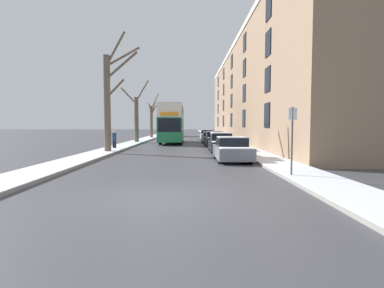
{
  "coord_description": "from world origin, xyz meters",
  "views": [
    {
      "loc": [
        0.85,
        -8.36,
        2.01
      ],
      "look_at": [
        1.16,
        21.29,
        0.2
      ],
      "focal_mm": 28.0,
      "sensor_mm": 36.0,
      "label": 1
    }
  ],
  "objects_px": {
    "parked_car_0": "(232,149)",
    "oncoming_van": "(179,129)",
    "pedestrian_left_sidewalk": "(114,139)",
    "bare_tree_left_0": "(109,98)",
    "parked_car_1": "(221,143)",
    "parked_car_4": "(207,135)",
    "parked_car_3": "(210,137)",
    "bare_tree_left_2": "(152,119)",
    "street_sign_post": "(292,138)",
    "double_decker_bus": "(172,122)",
    "bare_tree_left_1": "(136,117)",
    "parked_car_2": "(214,139)"
  },
  "relations": [
    {
      "from": "parked_car_2",
      "to": "double_decker_bus",
      "type": "bearing_deg",
      "value": 128.71
    },
    {
      "from": "bare_tree_left_1",
      "to": "street_sign_post",
      "type": "bearing_deg",
      "value": -67.1
    },
    {
      "from": "bare_tree_left_2",
      "to": "street_sign_post",
      "type": "height_order",
      "value": "bare_tree_left_2"
    },
    {
      "from": "bare_tree_left_0",
      "to": "parked_car_0",
      "type": "height_order",
      "value": "bare_tree_left_0"
    },
    {
      "from": "bare_tree_left_2",
      "to": "street_sign_post",
      "type": "bearing_deg",
      "value": -75.02
    },
    {
      "from": "parked_car_0",
      "to": "parked_car_1",
      "type": "distance_m",
      "value": 5.92
    },
    {
      "from": "parked_car_0",
      "to": "parked_car_3",
      "type": "relative_size",
      "value": 0.98
    },
    {
      "from": "parked_car_0",
      "to": "street_sign_post",
      "type": "height_order",
      "value": "street_sign_post"
    },
    {
      "from": "parked_car_0",
      "to": "oncoming_van",
      "type": "height_order",
      "value": "oncoming_van"
    },
    {
      "from": "double_decker_bus",
      "to": "parked_car_1",
      "type": "xyz_separation_m",
      "value": [
        4.43,
        -11.7,
        -1.78
      ]
    },
    {
      "from": "bare_tree_left_1",
      "to": "bare_tree_left_2",
      "type": "xyz_separation_m",
      "value": [
        0.21,
        12.85,
        0.03
      ]
    },
    {
      "from": "double_decker_bus",
      "to": "pedestrian_left_sidewalk",
      "type": "height_order",
      "value": "double_decker_bus"
    },
    {
      "from": "double_decker_bus",
      "to": "parked_car_3",
      "type": "xyz_separation_m",
      "value": [
        4.43,
        0.85,
        -1.85
      ]
    },
    {
      "from": "parked_car_3",
      "to": "street_sign_post",
      "type": "relative_size",
      "value": 1.62
    },
    {
      "from": "double_decker_bus",
      "to": "street_sign_post",
      "type": "xyz_separation_m",
      "value": [
        5.82,
        -23.66,
        -0.91
      ]
    },
    {
      "from": "street_sign_post",
      "to": "parked_car_3",
      "type": "bearing_deg",
      "value": 93.24
    },
    {
      "from": "double_decker_bus",
      "to": "parked_car_2",
      "type": "relative_size",
      "value": 2.3
    },
    {
      "from": "parked_car_1",
      "to": "double_decker_bus",
      "type": "bearing_deg",
      "value": 110.72
    },
    {
      "from": "parked_car_1",
      "to": "pedestrian_left_sidewalk",
      "type": "height_order",
      "value": "pedestrian_left_sidewalk"
    },
    {
      "from": "parked_car_1",
      "to": "parked_car_4",
      "type": "relative_size",
      "value": 0.96
    },
    {
      "from": "parked_car_3",
      "to": "oncoming_van",
      "type": "xyz_separation_m",
      "value": [
        -4.42,
        20.88,
        0.74
      ]
    },
    {
      "from": "street_sign_post",
      "to": "bare_tree_left_1",
      "type": "bearing_deg",
      "value": 112.9
    },
    {
      "from": "bare_tree_left_2",
      "to": "parked_car_3",
      "type": "relative_size",
      "value": 1.66
    },
    {
      "from": "bare_tree_left_0",
      "to": "bare_tree_left_1",
      "type": "relative_size",
      "value": 1.23
    },
    {
      "from": "parked_car_4",
      "to": "oncoming_van",
      "type": "height_order",
      "value": "oncoming_van"
    },
    {
      "from": "street_sign_post",
      "to": "oncoming_van",
      "type": "bearing_deg",
      "value": 97.3
    },
    {
      "from": "parked_car_0",
      "to": "parked_car_4",
      "type": "bearing_deg",
      "value": 90.0
    },
    {
      "from": "bare_tree_left_0",
      "to": "double_decker_bus",
      "type": "height_order",
      "value": "bare_tree_left_0"
    },
    {
      "from": "pedestrian_left_sidewalk",
      "to": "bare_tree_left_0",
      "type": "bearing_deg",
      "value": 110.22
    },
    {
      "from": "bare_tree_left_0",
      "to": "pedestrian_left_sidewalk",
      "type": "bearing_deg",
      "value": 97.98
    },
    {
      "from": "bare_tree_left_2",
      "to": "double_decker_bus",
      "type": "bearing_deg",
      "value": -72.88
    },
    {
      "from": "street_sign_post",
      "to": "parked_car_2",
      "type": "bearing_deg",
      "value": 94.38
    },
    {
      "from": "parked_car_2",
      "to": "oncoming_van",
      "type": "distance_m",
      "value": 27.61
    },
    {
      "from": "parked_car_0",
      "to": "double_decker_bus",
      "type": "bearing_deg",
      "value": 104.1
    },
    {
      "from": "bare_tree_left_0",
      "to": "parked_car_0",
      "type": "xyz_separation_m",
      "value": [
        8.3,
        -4.76,
        -3.38
      ]
    },
    {
      "from": "bare_tree_left_1",
      "to": "bare_tree_left_2",
      "type": "height_order",
      "value": "bare_tree_left_2"
    },
    {
      "from": "bare_tree_left_2",
      "to": "street_sign_post",
      "type": "xyz_separation_m",
      "value": [
        9.75,
        -36.42,
        -1.53
      ]
    },
    {
      "from": "parked_car_1",
      "to": "street_sign_post",
      "type": "relative_size",
      "value": 1.56
    },
    {
      "from": "bare_tree_left_2",
      "to": "pedestrian_left_sidewalk",
      "type": "xyz_separation_m",
      "value": [
        -0.37,
        -22.58,
        -2.2
      ]
    },
    {
      "from": "parked_car_1",
      "to": "oncoming_van",
      "type": "distance_m",
      "value": 33.73
    },
    {
      "from": "parked_car_0",
      "to": "parked_car_2",
      "type": "xyz_separation_m",
      "value": [
        0.0,
        12.1,
        0.04
      ]
    },
    {
      "from": "parked_car_4",
      "to": "parked_car_1",
      "type": "bearing_deg",
      "value": -90.0
    },
    {
      "from": "parked_car_1",
      "to": "oncoming_van",
      "type": "height_order",
      "value": "oncoming_van"
    },
    {
      "from": "parked_car_2",
      "to": "oncoming_van",
      "type": "bearing_deg",
      "value": 99.22
    },
    {
      "from": "bare_tree_left_1",
      "to": "parked_car_2",
      "type": "bearing_deg",
      "value": -32.41
    },
    {
      "from": "bare_tree_left_2",
      "to": "oncoming_van",
      "type": "height_order",
      "value": "bare_tree_left_2"
    },
    {
      "from": "bare_tree_left_2",
      "to": "bare_tree_left_1",
      "type": "bearing_deg",
      "value": -90.95
    },
    {
      "from": "parked_car_4",
      "to": "oncoming_van",
      "type": "xyz_separation_m",
      "value": [
        -4.42,
        14.91,
        0.67
      ]
    },
    {
      "from": "bare_tree_left_2",
      "to": "street_sign_post",
      "type": "relative_size",
      "value": 2.68
    },
    {
      "from": "bare_tree_left_2",
      "to": "oncoming_van",
      "type": "distance_m",
      "value": 9.94
    }
  ]
}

